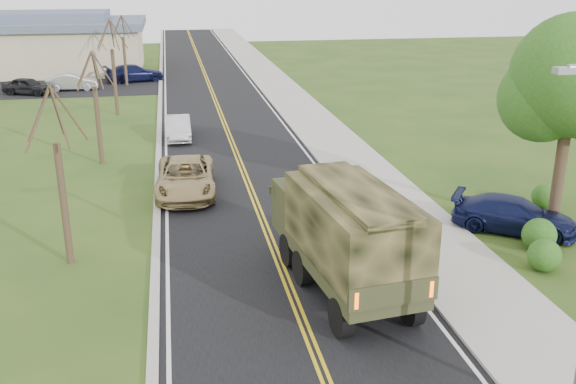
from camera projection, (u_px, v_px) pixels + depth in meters
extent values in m
cube|color=black|center=(213.00, 95.00, 50.96)|extent=(8.00, 120.00, 0.01)
cube|color=#9E998E|center=(265.00, 93.00, 51.65)|extent=(0.30, 120.00, 0.12)
cube|color=#9E998E|center=(286.00, 92.00, 51.95)|extent=(3.20, 120.00, 0.10)
cube|color=#9E998E|center=(160.00, 97.00, 50.24)|extent=(0.30, 120.00, 0.10)
cube|color=gray|center=(568.00, 70.00, 11.42)|extent=(0.50, 0.22, 0.12)
cylinder|color=#38281C|center=(561.00, 164.00, 24.14)|extent=(0.44, 0.44, 5.04)
sphere|color=#234F16|center=(573.00, 76.00, 23.04)|extent=(4.50, 4.50, 4.50)
sphere|color=#234F16|center=(542.00, 99.00, 23.67)|extent=(3.24, 3.24, 3.24)
cylinder|color=#38281C|center=(64.00, 205.00, 21.21)|extent=(0.24, 0.24, 4.20)
cylinder|color=#38281C|center=(69.00, 113.00, 20.41)|extent=(1.01, 0.33, 1.90)
cylinder|color=#38281C|center=(57.00, 113.00, 20.82)|extent=(0.13, 1.29, 1.74)
cylinder|color=#38281C|center=(39.00, 114.00, 20.30)|extent=(0.98, 0.43, 1.90)
cylinder|color=#38281C|center=(38.00, 121.00, 19.73)|extent=(0.79, 1.05, 1.77)
cylinder|color=#38281C|center=(60.00, 117.00, 19.87)|extent=(0.58, 0.90, 1.90)
cylinder|color=#38281C|center=(99.00, 126.00, 32.40)|extent=(0.24, 0.24, 3.96)
cylinder|color=#38281C|center=(103.00, 69.00, 31.65)|extent=(0.96, 0.32, 1.79)
cylinder|color=#38281C|center=(95.00, 69.00, 32.03)|extent=(0.12, 1.22, 1.65)
cylinder|color=#38281C|center=(84.00, 69.00, 31.54)|extent=(0.93, 0.41, 1.79)
cylinder|color=#38281C|center=(84.00, 72.00, 31.00)|extent=(0.75, 0.99, 1.67)
cylinder|color=#38281C|center=(97.00, 70.00, 31.14)|extent=(0.55, 0.85, 1.80)
cylinder|color=#38281C|center=(115.00, 82.00, 43.47)|extent=(0.24, 0.24, 4.44)
cylinder|color=#38281C|center=(119.00, 34.00, 42.63)|extent=(1.07, 0.35, 2.00)
cylinder|color=#38281C|center=(112.00, 34.00, 43.06)|extent=(0.13, 1.36, 1.84)
cylinder|color=#38281C|center=(103.00, 34.00, 42.51)|extent=(1.03, 0.46, 2.00)
cylinder|color=#38281C|center=(104.00, 36.00, 41.90)|extent=(0.83, 1.10, 1.87)
cylinder|color=#38281C|center=(115.00, 35.00, 42.06)|extent=(0.61, 0.95, 2.01)
cylinder|color=#38281C|center=(125.00, 62.00, 54.68)|extent=(0.24, 0.24, 4.08)
cylinder|color=#38281C|center=(128.00, 26.00, 53.91)|extent=(0.99, 0.33, 1.84)
cylinder|color=#38281C|center=(123.00, 26.00, 54.30)|extent=(0.13, 1.25, 1.69)
cylinder|color=#38281C|center=(117.00, 26.00, 53.80)|extent=(0.95, 0.42, 1.85)
cylinder|color=#38281C|center=(117.00, 28.00, 53.24)|extent=(0.77, 1.02, 1.72)
cylinder|color=#38281C|center=(125.00, 27.00, 53.38)|extent=(0.57, 0.88, 1.85)
cube|color=tan|center=(36.00, 50.00, 62.42)|extent=(20.00, 12.00, 4.20)
cube|color=#475466|center=(33.00, 24.00, 61.63)|extent=(21.00, 13.00, 0.70)
cube|color=#475466|center=(32.00, 17.00, 61.40)|extent=(14.00, 8.00, 0.90)
cube|color=black|center=(91.00, 86.00, 54.83)|extent=(18.00, 10.00, 0.02)
cylinder|color=black|center=(341.00, 318.00, 17.32)|extent=(0.49, 1.15, 1.11)
cylinder|color=black|center=(411.00, 306.00, 17.92)|extent=(0.49, 1.15, 1.11)
cylinder|color=black|center=(303.00, 268.00, 20.23)|extent=(0.49, 1.15, 1.11)
cylinder|color=black|center=(364.00, 259.00, 20.83)|extent=(0.49, 1.15, 1.11)
cylinder|color=black|center=(289.00, 250.00, 21.50)|extent=(0.49, 1.15, 1.11)
cylinder|color=black|center=(348.00, 242.00, 22.11)|extent=(0.49, 1.15, 1.11)
cube|color=#34371E|center=(341.00, 256.00, 19.82)|extent=(3.28, 7.32, 0.35)
cube|color=#34371E|center=(314.00, 203.00, 21.86)|extent=(2.64, 2.21, 1.41)
cube|color=black|center=(305.00, 189.00, 22.61)|extent=(2.22, 0.36, 0.71)
cube|color=#34371E|center=(353.00, 260.00, 18.96)|extent=(3.17, 5.63, 0.15)
cube|color=black|center=(354.00, 227.00, 18.62)|extent=(3.17, 5.63, 2.02)
cube|color=black|center=(355.00, 193.00, 18.27)|extent=(2.27, 5.51, 0.25)
cube|color=#34371E|center=(394.00, 294.00, 16.47)|extent=(2.52, 0.43, 0.66)
cube|color=#FF590C|center=(357.00, 301.00, 16.11)|extent=(0.11, 0.05, 0.45)
cube|color=#FF590C|center=(431.00, 289.00, 16.72)|extent=(0.11, 0.05, 0.45)
imported|color=tan|center=(186.00, 177.00, 28.38)|extent=(2.78, 5.60, 1.53)
imported|color=silver|center=(178.00, 128.00, 37.65)|extent=(1.43, 4.03, 1.33)
imported|color=#10153A|center=(514.00, 215.00, 24.26)|extent=(4.83, 4.14, 1.33)
imported|color=black|center=(28.00, 86.00, 51.05)|extent=(4.32, 3.03, 1.37)
imported|color=#B9B9BE|center=(72.00, 82.00, 52.92)|extent=(4.16, 1.56, 1.36)
imported|color=black|center=(134.00, 73.00, 57.04)|extent=(5.54, 3.42, 1.50)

